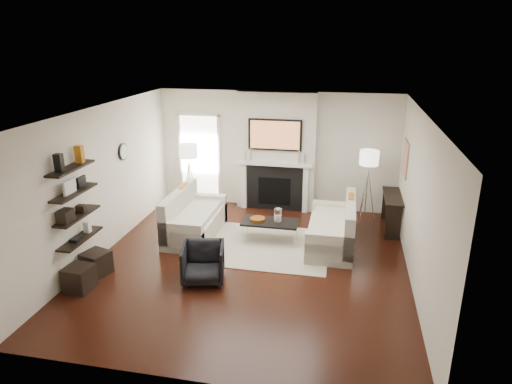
% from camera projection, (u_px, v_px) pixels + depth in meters
% --- Properties ---
extents(room_envelope, '(6.00, 6.00, 6.00)m').
position_uv_depth(room_envelope, '(249.00, 192.00, 7.71)').
color(room_envelope, black).
rests_on(room_envelope, ground).
extents(chimney_breast, '(1.80, 0.25, 2.70)m').
position_uv_depth(chimney_breast, '(276.00, 152.00, 10.37)').
color(chimney_breast, silver).
rests_on(chimney_breast, floor).
extents(fireplace_surround, '(1.30, 0.02, 1.04)m').
position_uv_depth(fireplace_surround, '(274.00, 188.00, 10.52)').
color(fireplace_surround, black).
rests_on(fireplace_surround, floor).
extents(firebox, '(0.75, 0.02, 0.65)m').
position_uv_depth(firebox, '(274.00, 191.00, 10.53)').
color(firebox, black).
rests_on(firebox, floor).
extents(mantel_pilaster_l, '(0.12, 0.08, 1.10)m').
position_uv_depth(mantel_pilaster_l, '(244.00, 186.00, 10.61)').
color(mantel_pilaster_l, white).
rests_on(mantel_pilaster_l, floor).
extents(mantel_pilaster_r, '(0.12, 0.08, 1.10)m').
position_uv_depth(mantel_pilaster_r, '(306.00, 190.00, 10.34)').
color(mantel_pilaster_r, white).
rests_on(mantel_pilaster_r, floor).
extents(mantel_shelf, '(1.70, 0.18, 0.07)m').
position_uv_depth(mantel_shelf, '(274.00, 164.00, 10.27)').
color(mantel_shelf, white).
rests_on(mantel_shelf, chimney_breast).
extents(tv_body, '(1.20, 0.06, 0.70)m').
position_uv_depth(tv_body, '(275.00, 135.00, 10.08)').
color(tv_body, black).
rests_on(tv_body, chimney_breast).
extents(tv_screen, '(1.10, 0.00, 0.62)m').
position_uv_depth(tv_screen, '(275.00, 135.00, 10.05)').
color(tv_screen, '#BF723F').
rests_on(tv_screen, tv_body).
extents(candlestick_l_tall, '(0.04, 0.04, 0.30)m').
position_uv_depth(candlestick_l_tall, '(251.00, 155.00, 10.33)').
color(candlestick_l_tall, silver).
rests_on(candlestick_l_tall, mantel_shelf).
extents(candlestick_l_short, '(0.04, 0.04, 0.24)m').
position_uv_depth(candlestick_l_short, '(245.00, 156.00, 10.36)').
color(candlestick_l_short, silver).
rests_on(candlestick_l_short, mantel_shelf).
extents(candlestick_r_tall, '(0.04, 0.04, 0.30)m').
position_uv_depth(candlestick_r_tall, '(299.00, 157.00, 10.12)').
color(candlestick_r_tall, silver).
rests_on(candlestick_r_tall, mantel_shelf).
extents(candlestick_r_short, '(0.04, 0.04, 0.24)m').
position_uv_depth(candlestick_r_short, '(305.00, 159.00, 10.11)').
color(candlestick_r_short, silver).
rests_on(candlestick_r_short, mantel_shelf).
extents(hallway_panel, '(0.90, 0.02, 2.10)m').
position_uv_depth(hallway_panel, '(200.00, 159.00, 10.91)').
color(hallway_panel, white).
rests_on(hallway_panel, floor).
extents(door_trim_l, '(0.06, 0.06, 2.16)m').
position_uv_depth(door_trim_l, '(181.00, 159.00, 10.99)').
color(door_trim_l, white).
rests_on(door_trim_l, floor).
extents(door_trim_r, '(0.06, 0.06, 2.16)m').
position_uv_depth(door_trim_r, '(219.00, 161.00, 10.81)').
color(door_trim_r, white).
rests_on(door_trim_r, floor).
extents(door_trim_top, '(1.02, 0.06, 0.06)m').
position_uv_depth(door_trim_top, '(198.00, 115.00, 10.55)').
color(door_trim_top, white).
rests_on(door_trim_top, wall_back).
extents(rug, '(2.60, 2.00, 0.01)m').
position_uv_depth(rug, '(261.00, 246.00, 8.82)').
color(rug, '#B6AC95').
rests_on(rug, floor).
extents(loveseat_left_base, '(0.85, 1.80, 0.42)m').
position_uv_depth(loveseat_left_base, '(195.00, 225.00, 9.26)').
color(loveseat_left_base, beige).
rests_on(loveseat_left_base, floor).
extents(loveseat_left_back, '(0.18, 1.80, 0.80)m').
position_uv_depth(loveseat_left_back, '(179.00, 209.00, 9.22)').
color(loveseat_left_back, beige).
rests_on(loveseat_left_back, floor).
extents(loveseat_left_arm_n, '(0.85, 0.18, 0.60)m').
position_uv_depth(loveseat_left_arm_n, '(181.00, 237.00, 8.48)').
color(loveseat_left_arm_n, beige).
rests_on(loveseat_left_arm_n, floor).
extents(loveseat_left_arm_s, '(0.85, 0.18, 0.60)m').
position_uv_depth(loveseat_left_arm_s, '(207.00, 207.00, 9.98)').
color(loveseat_left_arm_s, beige).
rests_on(loveseat_left_arm_s, floor).
extents(loveseat_left_cushion, '(0.63, 1.44, 0.10)m').
position_uv_depth(loveseat_left_cushion, '(197.00, 213.00, 9.16)').
color(loveseat_left_cushion, beige).
rests_on(loveseat_left_cushion, loveseat_left_base).
extents(pillow_left_orange, '(0.10, 0.42, 0.42)m').
position_uv_depth(pillow_left_orange, '(184.00, 195.00, 9.43)').
color(pillow_left_orange, '#B56816').
rests_on(pillow_left_orange, loveseat_left_cushion).
extents(pillow_left_charcoal, '(0.10, 0.40, 0.40)m').
position_uv_depth(pillow_left_charcoal, '(173.00, 206.00, 8.88)').
color(pillow_left_charcoal, black).
rests_on(pillow_left_charcoal, loveseat_left_cushion).
extents(loveseat_right_base, '(0.85, 1.80, 0.42)m').
position_uv_depth(loveseat_right_base, '(331.00, 236.00, 8.78)').
color(loveseat_right_base, beige).
rests_on(loveseat_right_base, floor).
extents(loveseat_right_back, '(0.18, 1.80, 0.80)m').
position_uv_depth(loveseat_right_back, '(350.00, 222.00, 8.61)').
color(loveseat_right_back, beige).
rests_on(loveseat_right_back, floor).
extents(loveseat_right_arm_n, '(0.85, 0.18, 0.60)m').
position_uv_depth(loveseat_right_arm_n, '(329.00, 250.00, 8.00)').
color(loveseat_right_arm_n, beige).
rests_on(loveseat_right_arm_n, floor).
extents(loveseat_right_arm_s, '(0.85, 0.18, 0.60)m').
position_uv_depth(loveseat_right_arm_s, '(333.00, 216.00, 9.50)').
color(loveseat_right_arm_s, beige).
rests_on(loveseat_right_arm_s, floor).
extents(loveseat_right_cushion, '(0.63, 1.44, 0.10)m').
position_uv_depth(loveseat_right_cushion, '(329.00, 223.00, 8.70)').
color(loveseat_right_cushion, beige).
rests_on(loveseat_right_cushion, loveseat_right_base).
extents(pillow_right_orange, '(0.10, 0.42, 0.42)m').
position_uv_depth(pillow_right_orange, '(350.00, 206.00, 8.82)').
color(pillow_right_orange, '#B56816').
rests_on(pillow_right_orange, loveseat_right_cushion).
extents(pillow_right_charcoal, '(0.10, 0.40, 0.40)m').
position_uv_depth(pillow_right_charcoal, '(350.00, 218.00, 8.27)').
color(pillow_right_charcoal, black).
rests_on(pillow_right_charcoal, loveseat_right_cushion).
extents(coffee_table, '(1.10, 0.55, 0.04)m').
position_uv_depth(coffee_table, '(270.00, 222.00, 8.92)').
color(coffee_table, black).
rests_on(coffee_table, floor).
extents(coffee_leg_nw, '(0.02, 0.02, 0.38)m').
position_uv_depth(coffee_leg_nw, '(243.00, 234.00, 8.88)').
color(coffee_leg_nw, silver).
rests_on(coffee_leg_nw, floor).
extents(coffee_leg_ne, '(0.02, 0.02, 0.38)m').
position_uv_depth(coffee_leg_ne, '(294.00, 239.00, 8.69)').
color(coffee_leg_ne, silver).
rests_on(coffee_leg_ne, floor).
extents(coffee_leg_sw, '(0.02, 0.02, 0.38)m').
position_uv_depth(coffee_leg_sw, '(248.00, 226.00, 9.28)').
color(coffee_leg_sw, silver).
rests_on(coffee_leg_sw, floor).
extents(coffee_leg_se, '(0.02, 0.02, 0.38)m').
position_uv_depth(coffee_leg_se, '(297.00, 230.00, 9.09)').
color(coffee_leg_se, silver).
rests_on(coffee_leg_se, floor).
extents(hurricane_glass, '(0.15, 0.15, 0.26)m').
position_uv_depth(hurricane_glass, '(278.00, 215.00, 8.84)').
color(hurricane_glass, white).
rests_on(hurricane_glass, coffee_table).
extents(hurricane_candle, '(0.09, 0.09, 0.14)m').
position_uv_depth(hurricane_candle, '(278.00, 218.00, 8.86)').
color(hurricane_candle, white).
rests_on(hurricane_candle, coffee_table).
extents(copper_bowl, '(0.30, 0.30, 0.05)m').
position_uv_depth(copper_bowl, '(258.00, 219.00, 8.95)').
color(copper_bowl, '#A65C1B').
rests_on(copper_bowl, coffee_table).
extents(armchair, '(0.80, 0.77, 0.69)m').
position_uv_depth(armchair, '(203.00, 261.00, 7.48)').
color(armchair, black).
rests_on(armchair, floor).
extents(lamp_left_post, '(0.02, 0.02, 1.20)m').
position_uv_depth(lamp_left_post, '(190.00, 187.00, 10.33)').
color(lamp_left_post, silver).
rests_on(lamp_left_post, floor).
extents(lamp_left_shade, '(0.40, 0.40, 0.30)m').
position_uv_depth(lamp_left_shade, '(188.00, 151.00, 10.05)').
color(lamp_left_shade, white).
rests_on(lamp_left_shade, lamp_left_post).
extents(lamp_left_leg_a, '(0.25, 0.02, 1.23)m').
position_uv_depth(lamp_left_leg_a, '(195.00, 188.00, 10.31)').
color(lamp_left_leg_a, silver).
rests_on(lamp_left_leg_a, floor).
extents(lamp_left_leg_b, '(0.14, 0.22, 1.23)m').
position_uv_depth(lamp_left_leg_b, '(189.00, 186.00, 10.43)').
color(lamp_left_leg_b, silver).
rests_on(lamp_left_leg_b, floor).
extents(lamp_left_leg_c, '(0.14, 0.22, 1.23)m').
position_uv_depth(lamp_left_leg_c, '(186.00, 189.00, 10.25)').
color(lamp_left_leg_c, silver).
rests_on(lamp_left_leg_c, floor).
extents(lamp_right_post, '(0.02, 0.02, 1.20)m').
position_uv_depth(lamp_right_post, '(366.00, 196.00, 9.76)').
color(lamp_right_post, silver).
rests_on(lamp_right_post, floor).
extents(lamp_right_shade, '(0.40, 0.40, 0.30)m').
position_uv_depth(lamp_right_shade, '(369.00, 158.00, 9.49)').
color(lamp_right_shade, white).
rests_on(lamp_right_shade, lamp_right_post).
extents(lamp_right_leg_a, '(0.25, 0.02, 1.23)m').
position_uv_depth(lamp_right_leg_a, '(371.00, 197.00, 9.74)').
color(lamp_right_leg_a, silver).
rests_on(lamp_right_leg_a, floor).
extents(lamp_right_leg_b, '(0.14, 0.22, 1.23)m').
position_uv_depth(lamp_right_leg_b, '(363.00, 195.00, 9.86)').
color(lamp_right_leg_b, silver).
rests_on(lamp_right_leg_b, floor).
extents(lamp_right_leg_c, '(0.14, 0.22, 1.23)m').
position_uv_depth(lamp_right_leg_c, '(364.00, 197.00, 9.68)').
color(lamp_right_leg_c, silver).
rests_on(lamp_right_leg_c, floor).
extents(console_top, '(0.35, 1.20, 0.04)m').
position_uv_depth(console_top, '(393.00, 196.00, 9.36)').
color(console_top, black).
rests_on(console_top, floor).
extents(console_leg_n, '(0.30, 0.04, 0.71)m').
position_uv_depth(console_leg_n, '(393.00, 223.00, 8.97)').
color(console_leg_n, black).
rests_on(console_leg_n, floor).
extents(console_leg_s, '(0.30, 0.04, 0.71)m').
position_uv_depth(console_leg_s, '(389.00, 204.00, 9.99)').
color(console_leg_s, black).
rests_on(console_leg_s, floor).
extents(wall_art, '(0.03, 0.70, 0.70)m').
position_uv_depth(wall_art, '(405.00, 159.00, 9.03)').
color(wall_art, tan).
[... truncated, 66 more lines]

